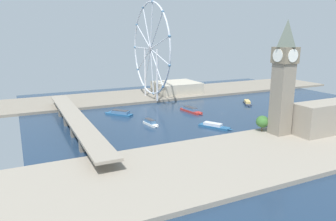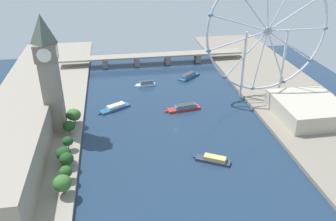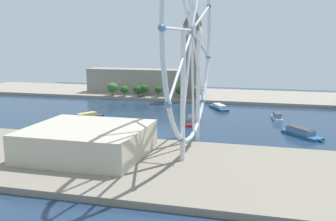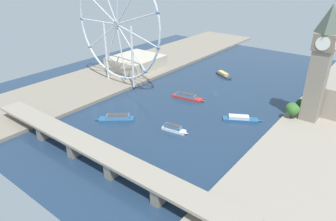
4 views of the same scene
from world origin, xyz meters
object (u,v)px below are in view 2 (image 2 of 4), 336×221
object	(u,v)px
ferris_wheel	(268,32)
tour_boat_0	(189,76)
tour_boat_4	(146,84)
clock_tower	(49,74)
tour_boat_1	(115,108)
tour_boat_3	(184,108)
parliament_block	(22,163)
tour_boat_2	(213,159)
riverside_hall	(308,109)
river_bridge	(152,57)

from	to	relation	value
ferris_wheel	tour_boat_0	distance (m)	105.73
tour_boat_0	tour_boat_4	size ratio (longest dim) A/B	1.27
tour_boat_0	clock_tower	bearing A→B (deg)	176.98
ferris_wheel	tour_boat_1	world-z (taller)	ferris_wheel
tour_boat_0	tour_boat_3	world-z (taller)	tour_boat_0
parliament_block	tour_boat_2	distance (m)	128.48
clock_tower	ferris_wheel	xyz separation A→B (m)	(188.99, 37.44, 14.40)
tour_boat_3	ferris_wheel	bearing A→B (deg)	-177.67
riverside_hall	ferris_wheel	bearing A→B (deg)	115.25
tour_boat_1	tour_boat_4	xyz separation A→B (m)	(34.09, 49.84, 0.51)
riverside_hall	tour_boat_1	distance (m)	172.38
river_bridge	tour_boat_3	xyz separation A→B (m)	(14.16, -128.21, -6.81)
river_bridge	tour_boat_3	distance (m)	129.17
parliament_block	tour_boat_0	xyz separation A→B (m)	(144.41, 162.11, -13.76)
tour_boat_2	tour_boat_3	size ratio (longest dim) A/B	0.76
riverside_hall	tour_boat_4	distance (m)	163.23
river_bridge	riverside_hall	bearing A→B (deg)	-54.37
river_bridge	tour_boat_1	distance (m)	126.99
river_bridge	tour_boat_1	xyz separation A→B (m)	(-49.00, -116.94, -7.22)
ferris_wheel	tour_boat_2	distance (m)	138.72
parliament_block	tour_boat_1	xyz separation A→B (m)	(60.12, 97.26, -14.25)
river_bridge	tour_boat_2	xyz separation A→B (m)	(18.54, -211.06, -7.12)
clock_tower	tour_boat_4	xyz separation A→B (m)	(80.64, 83.72, -49.14)
ferris_wheel	tour_boat_1	size ratio (longest dim) A/B	3.76
tour_boat_1	tour_boat_2	bearing A→B (deg)	95.77
tour_boat_3	tour_boat_4	xyz separation A→B (m)	(-29.07, 61.11, 0.11)
clock_tower	tour_boat_1	world-z (taller)	clock_tower
tour_boat_1	clock_tower	bearing A→B (deg)	6.15
tour_boat_1	tour_boat_2	distance (m)	115.85
clock_tower	parliament_block	xyz separation A→B (m)	(-13.56, -63.39, -35.41)
ferris_wheel	parliament_block	bearing A→B (deg)	-153.54
clock_tower	parliament_block	distance (m)	73.86
parliament_block	tour_boat_4	bearing A→B (deg)	57.37
ferris_wheel	tour_boat_2	xyz separation A→B (m)	(-74.89, -97.69, -63.96)
tour_boat_4	tour_boat_1	bearing A→B (deg)	47.69
clock_tower	tour_boat_3	world-z (taller)	clock_tower
tour_boat_1	tour_boat_3	distance (m)	64.16
ferris_wheel	riverside_hall	size ratio (longest dim) A/B	2.05
parliament_block	tour_boat_0	world-z (taller)	parliament_block
parliament_block	tour_boat_1	distance (m)	115.23
parliament_block	tour_boat_4	size ratio (longest dim) A/B	4.70
tour_boat_1	tour_boat_2	world-z (taller)	tour_boat_2
river_bridge	tour_boat_3	size ratio (longest dim) A/B	6.23
riverside_hall	river_bridge	xyz separation A→B (m)	(-116.87, 163.08, -1.34)
tour_boat_3	tour_boat_4	distance (m)	67.68
tour_boat_1	tour_boat_4	bearing A→B (deg)	-154.26
riverside_hall	tour_boat_1	size ratio (longest dim) A/B	1.84
river_bridge	tour_boat_1	size ratio (longest dim) A/B	6.97
clock_tower	tour_boat_2	xyz separation A→B (m)	(114.10, -60.25, -49.56)
parliament_block	tour_boat_0	distance (m)	217.54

